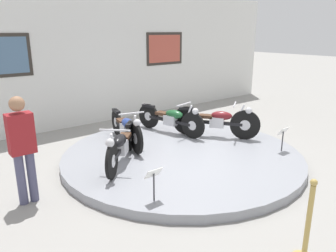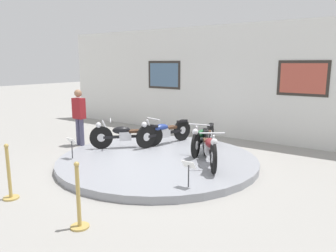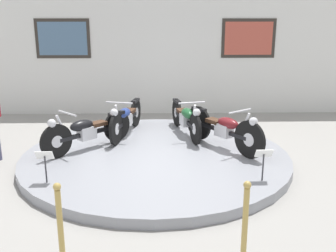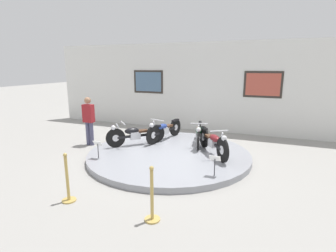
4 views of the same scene
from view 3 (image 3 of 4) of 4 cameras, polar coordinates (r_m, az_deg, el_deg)
The scene contains 11 objects.
ground_plane at distance 7.23m, azimuth -1.78°, elevation -5.15°, with size 60.00×60.00×0.00m, color gray.
display_platform at distance 7.20m, azimuth -1.79°, elevation -4.56°, with size 4.81×4.81×0.16m, color gray.
back_wall at distance 10.50m, azimuth -1.73°, elevation 11.64°, with size 14.00×0.22×3.62m.
motorcycle_black at distance 7.41m, azimuth -11.75°, elevation -0.60°, with size 1.43×1.42×0.78m.
motorcycle_blue at distance 8.16m, azimuth -6.15°, elevation 1.24°, with size 0.61×1.94×0.79m.
motorcycle_green at distance 8.15m, azimuth 2.63°, elevation 1.26°, with size 0.60×1.93×0.78m.
motorcycle_maroon at distance 7.37m, azimuth 8.12°, elevation -0.28°, with size 1.22×1.69×0.81m.
info_placard_front_left at distance 6.11m, azimuth -17.44°, elevation -4.66°, with size 0.26×0.11×0.51m.
info_placard_front_centre at distance 6.07m, azimuth 13.70°, elevation -4.50°, with size 0.26×0.11×0.51m.
stanchion_post_left_of_entry at distance 4.31m, azimuth -15.16°, elevation -16.28°, with size 0.28×0.28×1.02m.
stanchion_post_right_of_entry at distance 4.28m, azimuth 10.96°, elevation -16.23°, with size 0.28×0.28×1.02m.
Camera 3 is at (0.07, -6.74, 2.60)m, focal length 42.00 mm.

